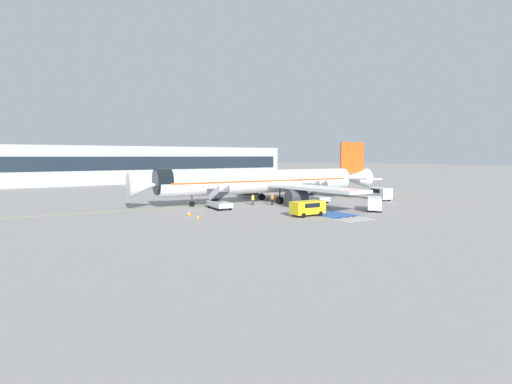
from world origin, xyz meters
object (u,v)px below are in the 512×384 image
airliner (265,182)px  traffic_cone_1 (198,217)px  traffic_cone_0 (189,213)px  ground_crew_0 (272,198)px  ground_crew_1 (253,199)px  service_van_0 (380,193)px  boarding_stairs_forward (219,202)px  service_van_1 (307,207)px  terminal_building (142,165)px  ground_crew_2 (288,198)px  fuel_tanker (229,183)px  service_van_2 (375,203)px  boarding_stairs_aft (316,197)px

airliner → traffic_cone_1: size_ratio=87.48×
traffic_cone_0 → traffic_cone_1: size_ratio=1.31×
ground_crew_0 → traffic_cone_0: bearing=-0.5°
ground_crew_1 → traffic_cone_0: bearing=-126.3°
service_van_0 → traffic_cone_0: service_van_0 is taller
boarding_stairs_forward → service_van_1: (6.20, -12.17, 0.21)m
traffic_cone_0 → terminal_building: size_ratio=0.01×
ground_crew_2 → terminal_building: size_ratio=0.02×
fuel_tanker → ground_crew_0: (-6.39, -25.15, -0.78)m
traffic_cone_1 → boarding_stairs_forward: bearing=46.0°
traffic_cone_0 → terminal_building: bearing=77.6°
service_van_2 → traffic_cone_1: bearing=32.5°
airliner → fuel_tanker: (4.90, 21.10, -1.55)m
fuel_tanker → terminal_building: (-6.84, 39.34, 3.29)m
airliner → service_van_2: bearing=-153.9°
fuel_tanker → ground_crew_0: size_ratio=5.18×
traffic_cone_1 → ground_crew_1: bearing=31.1°
boarding_stairs_aft → service_van_1: (-10.87, -10.67, 0.19)m
boarding_stairs_forward → boarding_stairs_aft: bearing=-0.0°
boarding_stairs_forward → boarding_stairs_aft: (17.07, -1.50, 0.02)m
boarding_stairs_forward → traffic_cone_0: 7.53m
boarding_stairs_aft → ground_crew_2: 5.53m
service_van_1 → service_van_2: (10.89, -1.48, -0.01)m
airliner → boarding_stairs_forward: bearing=113.7°
boarding_stairs_forward → ground_crew_1: boarding_stairs_forward is taller
traffic_cone_0 → service_van_1: bearing=-33.2°
boarding_stairs_forward → ground_crew_0: 8.99m
ground_crew_0 → ground_crew_2: 2.67m
service_van_2 → ground_crew_1: bearing=-5.3°
service_van_0 → ground_crew_0: (-19.59, 4.48, -0.21)m
service_van_1 → traffic_cone_1: (-12.68, 5.46, -0.90)m
service_van_1 → ground_crew_0: bearing=-11.5°
boarding_stairs_forward → ground_crew_1: size_ratio=3.23×
boarding_stairs_aft → fuel_tanker: 26.21m
service_van_1 → terminal_building: terminal_building is taller
traffic_cone_1 → terminal_building: 72.43m
boarding_stairs_aft → terminal_building: (-8.55, 65.48, 4.17)m
ground_crew_0 → service_van_0: bearing=154.2°
service_van_0 → service_van_2: size_ratio=1.04×
ground_crew_0 → traffic_cone_0: 15.76m
service_van_2 → traffic_cone_1: size_ratio=8.75×
service_van_1 → ground_crew_1: bearing=0.8°
boarding_stairs_aft → traffic_cone_1: size_ratio=10.64×
traffic_cone_0 → terminal_building: 69.67m
fuel_tanker → traffic_cone_0: (-21.77, -28.54, -1.52)m
boarding_stairs_aft → ground_crew_2: boarding_stairs_aft is taller
ground_crew_0 → service_van_2: bearing=108.9°
airliner → traffic_cone_0: airliner is taller
ground_crew_2 → traffic_cone_1: ground_crew_2 is taller
airliner → service_van_1: 16.42m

